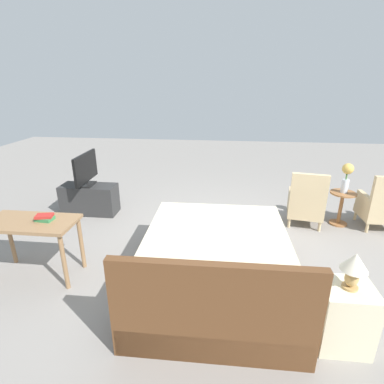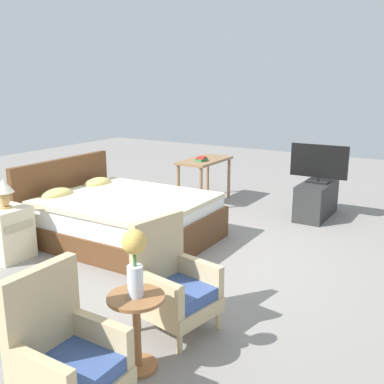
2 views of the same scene
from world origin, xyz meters
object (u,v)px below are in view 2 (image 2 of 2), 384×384
book_stack (201,159)px  tv_stand (316,200)px  bed (120,217)px  armchair_by_window_left (65,358)px  vanity_desk (205,166)px  side_table (137,323)px  flower_vase (134,256)px  tv_flatscreen (319,163)px  armchair_by_window_right (173,285)px  table_lamp (4,189)px  nightstand (9,233)px

book_stack → tv_stand: bearing=-79.8°
bed → armchair_by_window_left: (-2.54, -1.75, 0.08)m
vanity_desk → side_table: bearing=-155.9°
flower_vase → book_stack: bearing=24.6°
bed → vanity_desk: (2.14, 0.00, 0.32)m
bed → tv_flatscreen: size_ratio=2.59×
flower_vase → tv_flatscreen: (4.27, 0.01, -0.04)m
bed → flower_vase: flower_vase is taller
tv_stand → armchair_by_window_left: bearing=179.1°
armchair_by_window_right → tv_flatscreen: (3.69, -0.08, 0.44)m
book_stack → armchair_by_window_right: bearing=-152.9°
side_table → book_stack: 4.36m
flower_vase → tv_stand: flower_vase is taller
armchair_by_window_left → armchair_by_window_right: (1.15, -0.00, 0.00)m
vanity_desk → table_lamp: bearing=168.6°
armchair_by_window_right → side_table: (-0.58, -0.09, -0.02)m
flower_vase → tv_stand: 4.31m
armchair_by_window_right → tv_flatscreen: bearing=-1.2°
side_table → nightstand: (0.83, 2.51, -0.05)m
bed → tv_flatscreen: tv_flatscreen is taller
tv_stand → bed: bearing=141.5°
armchair_by_window_right → side_table: bearing=-171.2°
tv_flatscreen → side_table: bearing=-179.8°
bed → table_lamp: bed is taller
tv_stand → vanity_desk: 1.87m
nightstand → tv_stand: size_ratio=0.62×
vanity_desk → book_stack: (-0.17, -0.04, 0.14)m
side_table → book_stack: bearing=24.6°
table_lamp → tv_flatscreen: (3.44, -2.49, -0.00)m
nightstand → tv_flatscreen: 4.28m
armchair_by_window_left → side_table: size_ratio=1.65×
nightstand → tv_flatscreen: bearing=-35.9°
armchair_by_window_left → book_stack: armchair_by_window_left is taller
armchair_by_window_right → tv_flatscreen: 3.72m
armchair_by_window_left → book_stack: (4.51, 1.72, 0.38)m
armchair_by_window_left → side_table: armchair_by_window_left is taller
tv_stand → vanity_desk: size_ratio=0.92×
nightstand → table_lamp: table_lamp is taller
armchair_by_window_left → book_stack: size_ratio=4.47×
armchair_by_window_left → flower_vase: size_ratio=1.93×
armchair_by_window_left → vanity_desk: armchair_by_window_left is taller
side_table → vanity_desk: bearing=24.1°
side_table → tv_stand: side_table is taller
bed → side_table: size_ratio=3.87×
bed → tv_flatscreen: (2.30, -1.83, 0.51)m
table_lamp → tv_flatscreen: size_ratio=0.40×
side_table → tv_flatscreen: bearing=0.2°
armchair_by_window_left → vanity_desk: (4.68, 1.75, 0.24)m
armchair_by_window_left → vanity_desk: bearing=20.5°
bed → armchair_by_window_left: 3.08m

